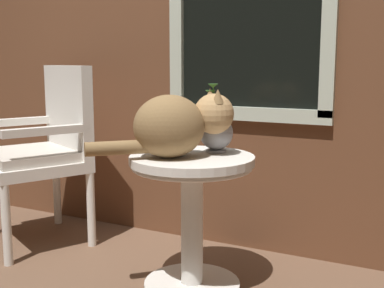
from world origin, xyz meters
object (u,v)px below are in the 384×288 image
wicker_side_table (192,199)px  cat (177,124)px  wicker_chair (45,145)px  pewter_vase_with_ivy (216,130)px

wicker_side_table → cat: (-0.04, -0.06, 0.32)m
cat → wicker_side_table: bearing=54.6°
wicker_chair → cat: (0.96, -0.25, 0.20)m
wicker_chair → pewter_vase_with_ivy: 1.07m
wicker_side_table → pewter_vase_with_ivy: size_ratio=1.98×
wicker_chair → pewter_vase_with_ivy: (1.05, -0.07, 0.16)m
wicker_chair → cat: bearing=-14.5°
wicker_chair → cat: 1.01m
wicker_chair → pewter_vase_with_ivy: bearing=-3.7°
wicker_chair → pewter_vase_with_ivy: size_ratio=3.23×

